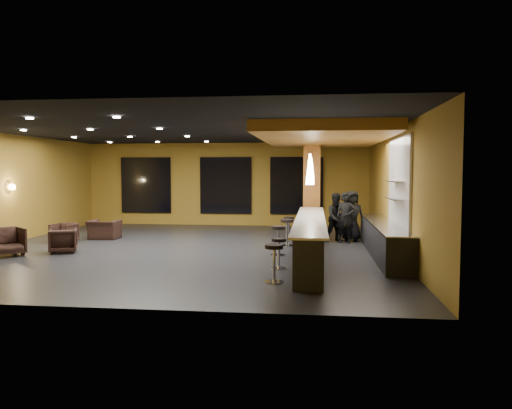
# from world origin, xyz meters

# --- Properties ---
(floor) EXTENTS (12.00, 13.00, 0.10)m
(floor) POSITION_xyz_m (0.00, 0.00, -0.05)
(floor) COLOR black
(floor) RESTS_ON ground
(ceiling) EXTENTS (12.00, 13.00, 0.10)m
(ceiling) POSITION_xyz_m (0.00, 0.00, 3.55)
(ceiling) COLOR black
(wall_back) EXTENTS (12.00, 0.10, 3.50)m
(wall_back) POSITION_xyz_m (0.00, 6.55, 1.75)
(wall_back) COLOR olive
(wall_back) RESTS_ON floor
(wall_front) EXTENTS (12.00, 0.10, 3.50)m
(wall_front) POSITION_xyz_m (0.00, -6.55, 1.75)
(wall_front) COLOR olive
(wall_front) RESTS_ON floor
(wall_right) EXTENTS (0.10, 13.00, 3.50)m
(wall_right) POSITION_xyz_m (6.05, 0.00, 1.75)
(wall_right) COLOR olive
(wall_right) RESTS_ON floor
(wood_soffit) EXTENTS (3.60, 8.00, 0.28)m
(wood_soffit) POSITION_xyz_m (4.00, 1.00, 3.36)
(wood_soffit) COLOR #AA7431
(wood_soffit) RESTS_ON ceiling
(window_left) EXTENTS (2.20, 0.06, 2.40)m
(window_left) POSITION_xyz_m (-3.50, 6.44, 1.70)
(window_left) COLOR black
(window_left) RESTS_ON wall_back
(window_center) EXTENTS (2.20, 0.06, 2.40)m
(window_center) POSITION_xyz_m (0.00, 6.44, 1.70)
(window_center) COLOR black
(window_center) RESTS_ON wall_back
(window_right) EXTENTS (2.20, 0.06, 2.40)m
(window_right) POSITION_xyz_m (3.00, 6.44, 1.70)
(window_right) COLOR black
(window_right) RESTS_ON wall_back
(tile_backsplash) EXTENTS (0.06, 3.20, 2.40)m
(tile_backsplash) POSITION_xyz_m (5.96, -1.00, 2.00)
(tile_backsplash) COLOR white
(tile_backsplash) RESTS_ON wall_right
(bar_counter) EXTENTS (0.60, 8.00, 1.00)m
(bar_counter) POSITION_xyz_m (3.65, -1.00, 0.50)
(bar_counter) COLOR black
(bar_counter) RESTS_ON floor
(bar_top) EXTENTS (0.78, 8.10, 0.05)m
(bar_top) POSITION_xyz_m (3.65, -1.00, 1.02)
(bar_top) COLOR white
(bar_top) RESTS_ON bar_counter
(prep_counter) EXTENTS (0.70, 6.00, 0.86)m
(prep_counter) POSITION_xyz_m (5.65, -0.50, 0.43)
(prep_counter) COLOR black
(prep_counter) RESTS_ON floor
(prep_top) EXTENTS (0.72, 6.00, 0.03)m
(prep_top) POSITION_xyz_m (5.65, -0.50, 0.89)
(prep_top) COLOR silver
(prep_top) RESTS_ON prep_counter
(wall_shelf_lower) EXTENTS (0.30, 1.50, 0.03)m
(wall_shelf_lower) POSITION_xyz_m (5.82, -1.20, 1.60)
(wall_shelf_lower) COLOR silver
(wall_shelf_lower) RESTS_ON wall_right
(wall_shelf_upper) EXTENTS (0.30, 1.50, 0.03)m
(wall_shelf_upper) POSITION_xyz_m (5.82, -1.20, 2.05)
(wall_shelf_upper) COLOR silver
(wall_shelf_upper) RESTS_ON wall_right
(column) EXTENTS (0.60, 0.60, 3.50)m
(column) POSITION_xyz_m (3.65, 3.60, 1.75)
(column) COLOR brown
(column) RESTS_ON floor
(wall_sconce) EXTENTS (0.22, 0.22, 0.22)m
(wall_sconce) POSITION_xyz_m (-5.88, 0.50, 1.80)
(wall_sconce) COLOR #FFE5B2
(wall_sconce) RESTS_ON wall_left
(pendant_0) EXTENTS (0.20, 0.20, 0.70)m
(pendant_0) POSITION_xyz_m (3.65, -3.00, 2.35)
(pendant_0) COLOR white
(pendant_0) RESTS_ON wood_soffit
(pendant_1) EXTENTS (0.20, 0.20, 0.70)m
(pendant_1) POSITION_xyz_m (3.65, -0.50, 2.35)
(pendant_1) COLOR white
(pendant_1) RESTS_ON wood_soffit
(pendant_2) EXTENTS (0.20, 0.20, 0.70)m
(pendant_2) POSITION_xyz_m (3.65, 2.00, 2.35)
(pendant_2) COLOR white
(pendant_2) RESTS_ON wood_soffit
(staff_a) EXTENTS (0.63, 0.45, 1.63)m
(staff_a) POSITION_xyz_m (4.74, 1.69, 0.82)
(staff_a) COLOR black
(staff_a) RESTS_ON floor
(staff_b) EXTENTS (0.94, 0.84, 1.59)m
(staff_b) POSITION_xyz_m (4.49, 1.98, 0.79)
(staff_b) COLOR black
(staff_b) RESTS_ON floor
(staff_c) EXTENTS (0.90, 0.67, 1.67)m
(staff_c) POSITION_xyz_m (4.98, 2.11, 0.84)
(staff_c) COLOR black
(staff_c) RESTS_ON floor
(armchair_a) EXTENTS (1.19, 1.19, 0.78)m
(armchair_a) POSITION_xyz_m (-4.55, -1.89, 0.39)
(armchair_a) COLOR black
(armchair_a) RESTS_ON floor
(armchair_b) EXTENTS (0.95, 0.97, 0.67)m
(armchair_b) POSITION_xyz_m (-3.32, -1.14, 0.34)
(armchair_b) COLOR black
(armchair_b) RESTS_ON floor
(armchair_c) EXTENTS (0.77, 0.78, 0.63)m
(armchair_c) POSITION_xyz_m (-4.27, 0.71, 0.32)
(armchair_c) COLOR black
(armchair_c) RESTS_ON floor
(armchair_d) EXTENTS (0.98, 0.86, 0.64)m
(armchair_d) POSITION_xyz_m (-3.36, 1.74, 0.32)
(armchair_d) COLOR black
(armchair_d) RESTS_ON floor
(bar_stool_0) EXTENTS (0.40, 0.40, 0.80)m
(bar_stool_0) POSITION_xyz_m (2.94, -4.27, 0.51)
(bar_stool_0) COLOR silver
(bar_stool_0) RESTS_ON floor
(bar_stool_1) EXTENTS (0.37, 0.37, 0.73)m
(bar_stool_1) POSITION_xyz_m (2.93, -2.77, 0.46)
(bar_stool_1) COLOR silver
(bar_stool_1) RESTS_ON floor
(bar_stool_2) EXTENTS (0.41, 0.41, 0.81)m
(bar_stool_2) POSITION_xyz_m (2.79, -0.96, 0.52)
(bar_stool_2) COLOR silver
(bar_stool_2) RESTS_ON floor
(bar_stool_3) EXTENTS (0.42, 0.42, 0.83)m
(bar_stool_3) POSITION_xyz_m (2.92, 0.80, 0.53)
(bar_stool_3) COLOR silver
(bar_stool_3) RESTS_ON floor
(bar_stool_4) EXTENTS (0.38, 0.38, 0.75)m
(bar_stool_4) POSITION_xyz_m (2.88, 2.53, 0.48)
(bar_stool_4) COLOR silver
(bar_stool_4) RESTS_ON floor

